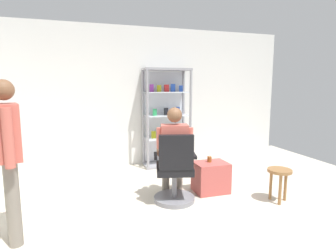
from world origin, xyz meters
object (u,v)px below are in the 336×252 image
at_px(office_chair, 175,174).
at_px(seated_shopkeeper, 174,148).
at_px(display_cabinet_main, 166,117).
at_px(wooden_stool, 279,176).
at_px(tea_glass, 209,159).
at_px(storage_crate, 211,177).
at_px(standing_customer, 8,152).

height_order(office_chair, seated_shopkeeper, seated_shopkeeper).
height_order(display_cabinet_main, seated_shopkeeper, display_cabinet_main).
height_order(display_cabinet_main, wooden_stool, display_cabinet_main).
relative_size(tea_glass, wooden_stool, 0.19).
distance_m(office_chair, storage_crate, 0.69).
xyz_separation_m(storage_crate, wooden_stool, (0.73, -0.60, 0.14)).
relative_size(display_cabinet_main, seated_shopkeeper, 1.47).
height_order(tea_glass, standing_customer, standing_customer).
distance_m(storage_crate, wooden_stool, 0.95).
xyz_separation_m(seated_shopkeeper, storage_crate, (0.59, 0.05, -0.49)).
distance_m(display_cabinet_main, storage_crate, 1.77).
height_order(office_chair, standing_customer, standing_customer).
bearing_deg(tea_glass, seated_shopkeeper, -172.09).
distance_m(display_cabinet_main, office_chair, 1.93).
xyz_separation_m(office_chair, tea_glass, (0.62, 0.24, 0.10)).
xyz_separation_m(office_chair, storage_crate, (0.63, 0.21, -0.17)).
xyz_separation_m(display_cabinet_main, seated_shopkeeper, (-0.37, -1.64, -0.25)).
relative_size(seated_shopkeeper, standing_customer, 0.79).
relative_size(seated_shopkeeper, tea_glass, 15.12).
relative_size(display_cabinet_main, office_chair, 1.98).
xyz_separation_m(display_cabinet_main, wooden_stool, (0.95, -2.18, -0.60)).
height_order(display_cabinet_main, tea_glass, display_cabinet_main).
xyz_separation_m(seated_shopkeeper, tea_glass, (0.58, 0.08, -0.22)).
distance_m(standing_customer, wooden_stool, 3.26).
distance_m(display_cabinet_main, standing_customer, 3.15).
bearing_deg(wooden_stool, storage_crate, 140.71).
bearing_deg(wooden_stool, display_cabinet_main, 113.55).
distance_m(office_chair, standing_customer, 1.97).
bearing_deg(storage_crate, standing_customer, -166.21).
bearing_deg(tea_glass, storage_crate, -66.63).
bearing_deg(wooden_stool, seated_shopkeeper, 157.57).
bearing_deg(wooden_stool, standing_customer, -179.75).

